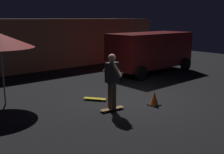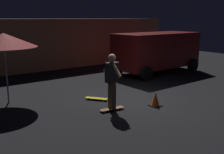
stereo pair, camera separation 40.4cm
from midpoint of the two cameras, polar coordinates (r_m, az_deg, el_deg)
The scene contains 8 objects.
ground_plane at distance 9.40m, azimuth 5.26°, elevation -4.82°, with size 28.00×28.00×0.00m, color black.
low_building at distance 16.97m, azimuth -11.02°, elevation 7.37°, with size 13.77×3.88×2.72m.
parked_van at distance 14.07m, azimuth 10.27°, elevation 5.59°, with size 4.66×2.31×2.03m.
patio_umbrella at distance 9.30m, azimuth -20.74°, elevation 7.28°, with size 2.10×2.10×2.30m.
skateboard_ridden at distance 8.29m, azimuth 1.41°, elevation -6.74°, with size 0.80×0.29×0.07m.
skateboard_spare at distance 9.33m, azimuth -2.07°, elevation -4.56°, with size 0.62×0.75×0.07m.
skater at distance 8.02m, azimuth 1.44°, elevation -0.10°, with size 0.40×0.99×1.67m.
traffic_cone at distance 8.80m, azimuth 10.44°, elevation -4.74°, with size 0.34×0.34×0.46m.
Camera 2 is at (-5.90, -6.76, 2.76)m, focal length 43.36 mm.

